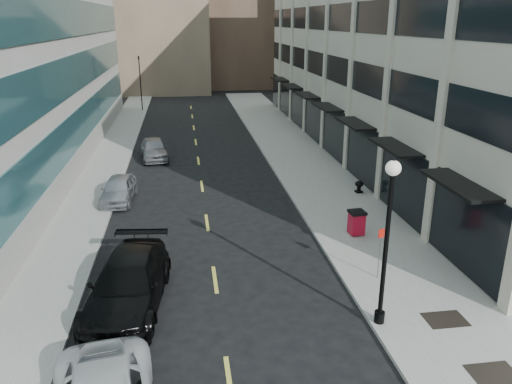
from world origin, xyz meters
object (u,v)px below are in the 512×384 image
object	(u,v)px
car_black_pickup	(128,284)
trash_bin	(356,222)
traffic_signal	(139,59)
urn_planter	(359,186)
car_grey_sedan	(154,149)
sign_post	(380,244)
car_silver_sedan	(118,189)
lamppost	(388,229)

from	to	relation	value
car_black_pickup	trash_bin	xyz separation A→B (m)	(10.15, 4.63, -0.11)
traffic_signal	urn_planter	size ratio (longest dim) A/B	9.95
traffic_signal	urn_planter	distance (m)	34.67
car_grey_sedan	urn_planter	xyz separation A→B (m)	(12.35, -10.00, -0.21)
sign_post	urn_planter	world-z (taller)	sign_post
car_black_pickup	trash_bin	world-z (taller)	car_black_pickup
car_silver_sedan	urn_planter	xyz separation A→B (m)	(13.95, -0.94, -0.14)
urn_planter	car_grey_sedan	bearing A→B (deg)	141.01
car_silver_sedan	trash_bin	xyz separation A→B (m)	(11.75, -6.79, 0.07)
trash_bin	car_silver_sedan	bearing A→B (deg)	145.07
urn_planter	traffic_signal	bearing A→B (deg)	115.30
traffic_signal	car_grey_sedan	distance (m)	21.69
car_grey_sedan	traffic_signal	bearing A→B (deg)	89.57
lamppost	urn_planter	world-z (taller)	lamppost
traffic_signal	car_grey_sedan	xyz separation A→B (m)	(2.30, -21.00, -4.93)
car_black_pickup	sign_post	world-z (taller)	sign_post
lamppost	traffic_signal	bearing A→B (deg)	103.79
lamppost	car_silver_sedan	bearing A→B (deg)	125.92
car_silver_sedan	trash_bin	world-z (taller)	car_silver_sedan
car_black_pickup	urn_planter	bearing A→B (deg)	46.92
traffic_signal	car_silver_sedan	size ratio (longest dim) A/B	1.66
lamppost	sign_post	world-z (taller)	lamppost
trash_bin	lamppost	distance (m)	7.85
car_black_pickup	car_grey_sedan	size ratio (longest dim) A/B	1.34
traffic_signal	urn_planter	world-z (taller)	traffic_signal
car_grey_sedan	sign_post	xyz separation A→B (m)	(9.60, -20.04, 0.82)
car_silver_sedan	car_grey_sedan	xyz separation A→B (m)	(1.60, 9.06, 0.07)
sign_post	car_grey_sedan	bearing A→B (deg)	100.38
car_black_pickup	trash_bin	distance (m)	11.16
lamppost	urn_planter	bearing A→B (deg)	73.49
car_grey_sedan	sign_post	size ratio (longest dim) A/B	2.06
traffic_signal	sign_post	distance (m)	42.93
lamppost	sign_post	distance (m)	3.71
sign_post	traffic_signal	bearing A→B (deg)	90.96
trash_bin	lamppost	size ratio (longest dim) A/B	0.20
sign_post	lamppost	bearing A→B (deg)	-125.63
traffic_signal	car_black_pickup	size ratio (longest dim) A/B	1.13
trash_bin	sign_post	world-z (taller)	sign_post
trash_bin	traffic_signal	bearing A→B (deg)	103.75
lamppost	sign_post	size ratio (longest dim) A/B	2.59
car_grey_sedan	trash_bin	world-z (taller)	car_grey_sedan
traffic_signal	car_black_pickup	world-z (taller)	traffic_signal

